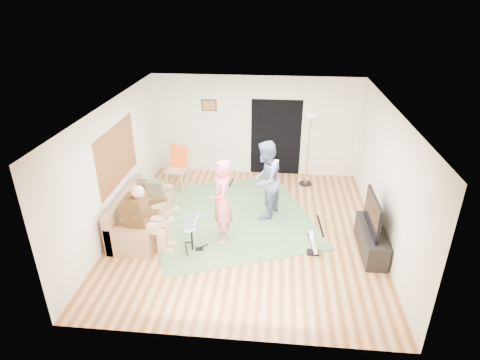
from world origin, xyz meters
name	(u,v)px	position (x,y,z in m)	size (l,w,h in m)	color
floor	(246,230)	(0.00, 0.00, 0.00)	(6.00, 6.00, 0.00)	brown
walls	(247,173)	(0.00, 0.00, 1.35)	(5.50, 6.00, 2.70)	silver
ceiling	(247,107)	(0.00, 0.00, 2.70)	(6.00, 6.00, 0.00)	white
window_blinds	(117,155)	(-2.74, 0.20, 1.55)	(2.05, 2.05, 0.00)	brown
doorway	(276,138)	(0.55, 2.99, 1.05)	(2.10, 2.10, 0.00)	black
picture_frame	(209,105)	(-1.25, 2.99, 1.90)	(0.42, 0.03, 0.32)	#3F2314
area_rug	(231,216)	(-0.40, 0.52, 0.01)	(3.40, 3.60, 0.02)	#486C42
sofa	(139,218)	(-2.29, -0.19, 0.28)	(0.85, 2.07, 0.84)	#99714C
drummer	(147,225)	(-1.87, -0.84, 0.53)	(0.89, 0.50, 1.37)	#4A2E14
drum_kit	(192,237)	(-1.00, -0.84, 0.30)	(0.38, 0.67, 0.69)	black
singer	(222,202)	(-0.46, -0.41, 0.88)	(0.64, 0.42, 1.77)	#E76477
microphone	(231,182)	(-0.26, -0.41, 1.32)	(0.06, 0.06, 0.24)	black
guitarist	(265,180)	(0.36, 0.62, 0.90)	(0.87, 0.68, 1.79)	slate
guitar_held	(275,167)	(0.56, 0.62, 1.22)	(0.12, 0.60, 0.26)	white
guitar_spare	(314,243)	(1.38, -0.72, 0.25)	(0.31, 0.28, 0.87)	black
torchiere_lamp	(309,138)	(1.38, 2.37, 1.30)	(0.34, 0.34, 1.90)	black
dining_chair	(177,173)	(-1.94, 1.88, 0.39)	(0.53, 0.55, 1.10)	tan
tv_cabinet	(371,240)	(2.50, -0.52, 0.25)	(0.40, 1.40, 0.50)	black
television	(373,213)	(2.45, -0.52, 0.85)	(0.06, 1.13, 0.68)	black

